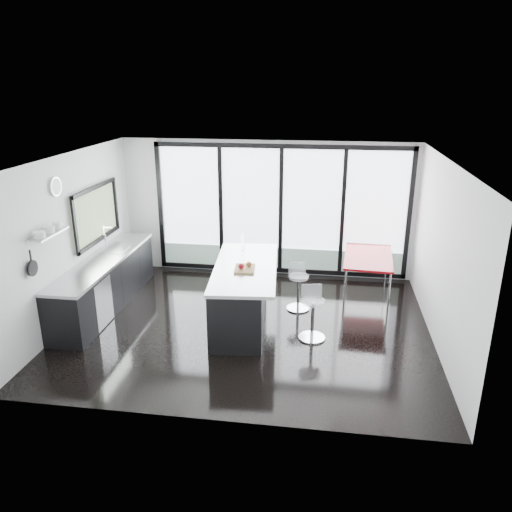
% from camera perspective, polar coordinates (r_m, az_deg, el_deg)
% --- Properties ---
extents(floor, '(6.00, 5.00, 0.00)m').
position_cam_1_polar(floor, '(8.50, -0.97, -7.97)').
color(floor, black).
rests_on(floor, ground).
extents(ceiling, '(6.00, 5.00, 0.00)m').
position_cam_1_polar(ceiling, '(7.62, -1.09, 11.05)').
color(ceiling, white).
rests_on(ceiling, wall_back).
extents(wall_back, '(6.00, 0.09, 2.80)m').
position_cam_1_polar(wall_back, '(10.29, 2.69, 4.57)').
color(wall_back, silver).
rests_on(wall_back, ground).
extents(wall_front, '(6.00, 0.00, 2.80)m').
position_cam_1_polar(wall_front, '(5.68, -5.12, -6.92)').
color(wall_front, silver).
rests_on(wall_front, ground).
extents(wall_left, '(0.26, 5.00, 2.80)m').
position_cam_1_polar(wall_left, '(9.09, -19.61, 3.32)').
color(wall_left, silver).
rests_on(wall_left, ground).
extents(wall_right, '(0.00, 5.00, 2.80)m').
position_cam_1_polar(wall_right, '(8.05, 20.56, -0.02)').
color(wall_right, silver).
rests_on(wall_right, ground).
extents(counter_cabinets, '(0.69, 3.24, 1.36)m').
position_cam_1_polar(counter_cabinets, '(9.41, -16.89, -2.93)').
color(counter_cabinets, black).
rests_on(counter_cabinets, floor).
extents(island, '(1.25, 2.52, 1.30)m').
position_cam_1_polar(island, '(8.48, -1.73, -4.24)').
color(island, black).
rests_on(island, floor).
extents(bar_stool_near, '(0.52, 0.52, 0.68)m').
position_cam_1_polar(bar_stool_near, '(8.00, 6.47, -7.21)').
color(bar_stool_near, silver).
rests_on(bar_stool_near, floor).
extents(bar_stool_far, '(0.51, 0.51, 0.65)m').
position_cam_1_polar(bar_stool_far, '(8.98, 4.87, -4.17)').
color(bar_stool_far, silver).
rests_on(bar_stool_far, floor).
extents(red_table, '(0.97, 1.57, 0.81)m').
position_cam_1_polar(red_table, '(9.67, 12.54, -2.28)').
color(red_table, '#9B0B14').
rests_on(red_table, floor).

